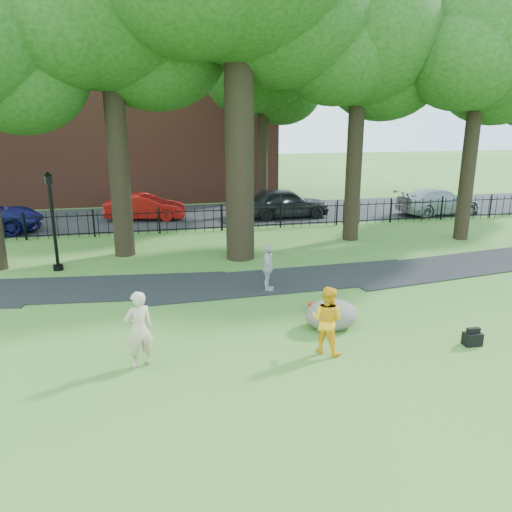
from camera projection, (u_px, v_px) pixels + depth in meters
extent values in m
plane|color=#2F6824|center=(289.00, 329.00, 13.30)|extent=(120.00, 120.00, 0.00)
cube|color=black|center=(286.00, 281.00, 17.17)|extent=(36.07, 3.85, 0.03)
cube|color=black|center=(211.00, 215.00, 28.34)|extent=(80.00, 7.00, 0.02)
cube|color=black|center=(221.00, 210.00, 24.30)|extent=(44.00, 0.04, 0.04)
cube|color=black|center=(222.00, 227.00, 24.53)|extent=(44.00, 0.04, 0.04)
cube|color=brown|center=(134.00, 107.00, 33.39)|extent=(18.00, 8.00, 12.00)
cylinder|color=black|center=(239.00, 122.00, 18.45)|extent=(1.10, 1.10, 10.50)
ellipsoid|color=#15370F|center=(283.00, 10.00, 18.72)|extent=(6.72, 6.72, 5.71)
ellipsoid|color=#15370F|center=(20.00, 76.00, 17.61)|extent=(4.80, 4.80, 4.08)
cylinder|color=black|center=(117.00, 141.00, 19.12)|extent=(0.80, 0.80, 9.10)
ellipsoid|color=#15370F|center=(107.00, 3.00, 17.81)|extent=(7.20, 7.20, 6.12)
ellipsoid|color=#15370F|center=(154.00, 46.00, 19.34)|extent=(5.76, 5.76, 4.90)
ellipsoid|color=#15370F|center=(64.00, 21.00, 17.04)|extent=(5.40, 5.40, 4.59)
cylinder|color=black|center=(355.00, 146.00, 21.75)|extent=(0.70, 0.70, 8.40)
ellipsoid|color=#15370F|center=(361.00, 36.00, 20.53)|extent=(6.60, 6.60, 5.61)
ellipsoid|color=#15370F|center=(383.00, 69.00, 21.94)|extent=(5.28, 5.28, 4.49)
ellipsoid|color=#15370F|center=(336.00, 52.00, 19.84)|extent=(4.95, 4.95, 4.21)
cylinder|color=black|center=(470.00, 150.00, 21.89)|extent=(0.64, 0.64, 8.05)
ellipsoid|color=#15370F|center=(482.00, 45.00, 20.72)|extent=(6.20, 6.20, 5.27)
ellipsoid|color=#15370F|center=(496.00, 77.00, 22.05)|extent=(4.96, 4.96, 4.22)
ellipsoid|color=#15370F|center=(463.00, 61.00, 20.07)|extent=(4.65, 4.65, 3.95)
imported|color=tan|center=(139.00, 329.00, 11.13)|extent=(0.76, 0.63, 1.79)
imported|color=#FFAB15|center=(327.00, 320.00, 11.79)|extent=(1.02, 1.01, 1.66)
imported|color=#B6B6BB|center=(268.00, 268.00, 15.99)|extent=(0.65, 0.97, 1.52)
ellipsoid|color=#5F594F|center=(331.00, 313.00, 13.29)|extent=(1.73, 1.55, 0.83)
cylinder|color=black|center=(54.00, 228.00, 17.91)|extent=(0.12, 0.12, 3.18)
cylinder|color=black|center=(58.00, 267.00, 18.32)|extent=(0.36, 0.36, 0.20)
cube|color=black|center=(48.00, 179.00, 17.44)|extent=(0.28, 0.28, 0.30)
cone|color=black|center=(48.00, 174.00, 17.38)|extent=(0.32, 0.32, 0.16)
cube|color=black|center=(472.00, 339.00, 12.33)|extent=(0.45, 0.29, 0.33)
cube|color=#9F2C17|center=(314.00, 306.00, 14.54)|extent=(0.39, 0.33, 0.23)
imported|color=#990E0B|center=(145.00, 207.00, 26.90)|extent=(4.42, 2.14, 1.39)
imported|color=black|center=(285.00, 203.00, 27.51)|extent=(4.86, 2.04, 1.64)
imported|color=#9CA0A4|center=(438.00, 202.00, 28.46)|extent=(5.21, 2.61, 1.45)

